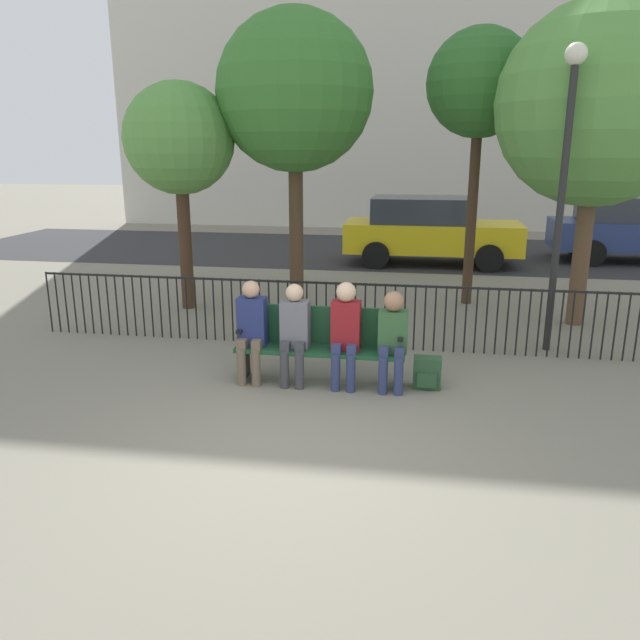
{
  "coord_description": "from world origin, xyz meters",
  "views": [
    {
      "loc": [
        1.18,
        -5.19,
        2.79
      ],
      "look_at": [
        0.0,
        1.87,
        0.8
      ],
      "focal_mm": 35.0,
      "sensor_mm": 36.0,
      "label": 1
    }
  ],
  "objects_px": {
    "seated_person_3": "(393,334)",
    "lamp_post": "(565,158)",
    "tree_1": "(480,85)",
    "seated_person_1": "(294,329)",
    "parked_car_1": "(429,230)",
    "seated_person_2": "(345,329)",
    "seated_person_0": "(251,326)",
    "parked_car_0": "(637,228)",
    "tree_0": "(295,93)",
    "park_bench": "(321,342)",
    "backpack": "(427,373)",
    "tree_2": "(598,105)",
    "tree_3": "(179,140)"
  },
  "relations": [
    {
      "from": "seated_person_3",
      "to": "lamp_post",
      "type": "height_order",
      "value": "lamp_post"
    },
    {
      "from": "tree_1",
      "to": "tree_2",
      "type": "height_order",
      "value": "tree_2"
    },
    {
      "from": "seated_person_2",
      "to": "tree_0",
      "type": "height_order",
      "value": "tree_0"
    },
    {
      "from": "backpack",
      "to": "tree_0",
      "type": "relative_size",
      "value": 0.08
    },
    {
      "from": "park_bench",
      "to": "parked_car_1",
      "type": "xyz_separation_m",
      "value": [
        1.29,
        8.33,
        0.34
      ]
    },
    {
      "from": "seated_person_1",
      "to": "seated_person_3",
      "type": "height_order",
      "value": "seated_person_1"
    },
    {
      "from": "backpack",
      "to": "tree_2",
      "type": "distance_m",
      "value": 5.15
    },
    {
      "from": "seated_person_1",
      "to": "seated_person_2",
      "type": "height_order",
      "value": "seated_person_2"
    },
    {
      "from": "seated_person_0",
      "to": "seated_person_3",
      "type": "height_order",
      "value": "seated_person_0"
    },
    {
      "from": "seated_person_2",
      "to": "lamp_post",
      "type": "xyz_separation_m",
      "value": [
        2.66,
        1.87,
        1.92
      ]
    },
    {
      "from": "park_bench",
      "to": "seated_person_0",
      "type": "xyz_separation_m",
      "value": [
        -0.83,
        -0.13,
        0.2
      ]
    },
    {
      "from": "seated_person_0",
      "to": "tree_0",
      "type": "distance_m",
      "value": 4.82
    },
    {
      "from": "seated_person_1",
      "to": "tree_1",
      "type": "relative_size",
      "value": 0.26
    },
    {
      "from": "backpack",
      "to": "tree_1",
      "type": "xyz_separation_m",
      "value": [
        0.71,
        4.41,
        3.61
      ]
    },
    {
      "from": "seated_person_3",
      "to": "tree_3",
      "type": "distance_m",
      "value": 5.53
    },
    {
      "from": "seated_person_3",
      "to": "tree_1",
      "type": "height_order",
      "value": "tree_1"
    },
    {
      "from": "seated_person_2",
      "to": "tree_2",
      "type": "bearing_deg",
      "value": 45.02
    },
    {
      "from": "seated_person_1",
      "to": "tree_0",
      "type": "xyz_separation_m",
      "value": [
        -0.75,
        3.8,
        2.97
      ]
    },
    {
      "from": "park_bench",
      "to": "tree_0",
      "type": "bearing_deg",
      "value": 106.03
    },
    {
      "from": "seated_person_0",
      "to": "tree_1",
      "type": "height_order",
      "value": "tree_1"
    },
    {
      "from": "tree_2",
      "to": "parked_car_0",
      "type": "xyz_separation_m",
      "value": [
        2.74,
        6.27,
        -2.55
      ]
    },
    {
      "from": "seated_person_2",
      "to": "parked_car_0",
      "type": "bearing_deg",
      "value": 57.67
    },
    {
      "from": "seated_person_0",
      "to": "parked_car_0",
      "type": "height_order",
      "value": "parked_car_0"
    },
    {
      "from": "seated_person_1",
      "to": "parked_car_1",
      "type": "bearing_deg",
      "value": 79.36
    },
    {
      "from": "seated_person_2",
      "to": "seated_person_3",
      "type": "height_order",
      "value": "seated_person_2"
    },
    {
      "from": "tree_3",
      "to": "seated_person_1",
      "type": "bearing_deg",
      "value": -51.55
    },
    {
      "from": "seated_person_1",
      "to": "tree_3",
      "type": "relative_size",
      "value": 0.32
    },
    {
      "from": "park_bench",
      "to": "seated_person_1",
      "type": "relative_size",
      "value": 1.66
    },
    {
      "from": "seated_person_0",
      "to": "seated_person_3",
      "type": "relative_size",
      "value": 1.05
    },
    {
      "from": "park_bench",
      "to": "seated_person_2",
      "type": "relative_size",
      "value": 1.6
    },
    {
      "from": "seated_person_2",
      "to": "lamp_post",
      "type": "bearing_deg",
      "value": 35.08
    },
    {
      "from": "tree_3",
      "to": "lamp_post",
      "type": "relative_size",
      "value": 0.95
    },
    {
      "from": "seated_person_3",
      "to": "tree_0",
      "type": "distance_m",
      "value": 5.19
    },
    {
      "from": "tree_1",
      "to": "lamp_post",
      "type": "height_order",
      "value": "tree_1"
    },
    {
      "from": "lamp_post",
      "to": "seated_person_3",
      "type": "bearing_deg",
      "value": -138.32
    },
    {
      "from": "seated_person_2",
      "to": "seated_person_3",
      "type": "xyz_separation_m",
      "value": [
        0.56,
        -0.0,
        -0.04
      ]
    },
    {
      "from": "backpack",
      "to": "parked_car_1",
      "type": "bearing_deg",
      "value": 90.0
    },
    {
      "from": "tree_3",
      "to": "seated_person_2",
      "type": "bearing_deg",
      "value": -45.59
    },
    {
      "from": "seated_person_3",
      "to": "tree_2",
      "type": "relative_size",
      "value": 0.24
    },
    {
      "from": "seated_person_0",
      "to": "parked_car_0",
      "type": "relative_size",
      "value": 0.3
    },
    {
      "from": "park_bench",
      "to": "tree_2",
      "type": "relative_size",
      "value": 0.42
    },
    {
      "from": "seated_person_1",
      "to": "seated_person_3",
      "type": "distance_m",
      "value": 1.17
    },
    {
      "from": "seated_person_2",
      "to": "parked_car_1",
      "type": "relative_size",
      "value": 0.3
    },
    {
      "from": "backpack",
      "to": "seated_person_0",
      "type": "bearing_deg",
      "value": -177.47
    },
    {
      "from": "lamp_post",
      "to": "tree_0",
      "type": "bearing_deg",
      "value": 154.4
    },
    {
      "from": "seated_person_0",
      "to": "seated_person_1",
      "type": "relative_size",
      "value": 1.02
    },
    {
      "from": "seated_person_3",
      "to": "tree_3",
      "type": "xyz_separation_m",
      "value": [
        -3.81,
        3.33,
        2.22
      ]
    },
    {
      "from": "seated_person_1",
      "to": "seated_person_3",
      "type": "xyz_separation_m",
      "value": [
        1.17,
        -0.0,
        -0.01
      ]
    },
    {
      "from": "tree_0",
      "to": "tree_3",
      "type": "height_order",
      "value": "tree_0"
    },
    {
      "from": "lamp_post",
      "to": "parked_car_0",
      "type": "bearing_deg",
      "value": 66.14
    }
  ]
}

